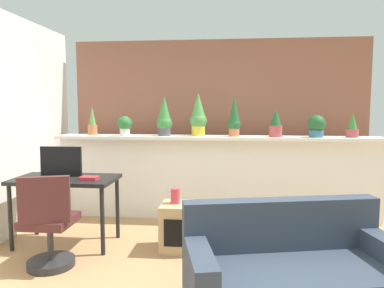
# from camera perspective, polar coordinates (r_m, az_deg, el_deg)

# --- Properties ---
(divider_wall) EXTENTS (4.31, 0.16, 1.09)m
(divider_wall) POSITION_cam_1_polar(r_m,az_deg,el_deg) (4.95, 3.81, -5.52)
(divider_wall) COLOR white
(divider_wall) RESTS_ON ground
(plant_shelf) EXTENTS (4.31, 0.39, 0.04)m
(plant_shelf) POSITION_cam_1_polar(r_m,az_deg,el_deg) (4.83, 3.84, 1.00)
(plant_shelf) COLOR white
(plant_shelf) RESTS_ON divider_wall
(brick_wall_behind) EXTENTS (4.31, 0.10, 2.50)m
(brick_wall_behind) POSITION_cam_1_polar(r_m,az_deg,el_deg) (5.45, 4.10, 3.00)
(brick_wall_behind) COLOR #935B47
(brick_wall_behind) RESTS_ON ground
(potted_plant_0) EXTENTS (0.13, 0.13, 0.39)m
(potted_plant_0) POSITION_cam_1_polar(r_m,az_deg,el_deg) (5.20, -15.38, 3.25)
(potted_plant_0) COLOR #C66B42
(potted_plant_0) RESTS_ON plant_shelf
(potted_plant_1) EXTENTS (0.19, 0.19, 0.26)m
(potted_plant_1) POSITION_cam_1_polar(r_m,az_deg,el_deg) (4.98, -10.54, 2.97)
(potted_plant_1) COLOR silver
(potted_plant_1) RESTS_ON plant_shelf
(potted_plant_2) EXTENTS (0.21, 0.21, 0.53)m
(potted_plant_2) POSITION_cam_1_polar(r_m,az_deg,el_deg) (4.89, -4.39, 4.19)
(potted_plant_2) COLOR #4C4C51
(potted_plant_2) RESTS_ON plant_shelf
(potted_plant_3) EXTENTS (0.23, 0.23, 0.58)m
(potted_plant_3) POSITION_cam_1_polar(r_m,az_deg,el_deg) (4.86, 0.99, 4.51)
(potted_plant_3) COLOR gold
(potted_plant_3) RESTS_ON plant_shelf
(potted_plant_4) EXTENTS (0.17, 0.17, 0.52)m
(potted_plant_4) POSITION_cam_1_polar(r_m,az_deg,el_deg) (4.82, 6.65, 4.06)
(potted_plant_4) COLOR #C66B42
(potted_plant_4) RESTS_ON plant_shelf
(potted_plant_5) EXTENTS (0.16, 0.16, 0.36)m
(potted_plant_5) POSITION_cam_1_polar(r_m,az_deg,el_deg) (4.81, 13.04, 3.13)
(potted_plant_5) COLOR #B7474C
(potted_plant_5) RESTS_ON plant_shelf
(potted_plant_6) EXTENTS (0.22, 0.22, 0.28)m
(potted_plant_6) POSITION_cam_1_polar(r_m,az_deg,el_deg) (4.91, 18.97, 2.73)
(potted_plant_6) COLOR #386B84
(potted_plant_6) RESTS_ON plant_shelf
(potted_plant_7) EXTENTS (0.15, 0.15, 0.32)m
(potted_plant_7) POSITION_cam_1_polar(r_m,az_deg,el_deg) (5.06, 23.91, 2.52)
(potted_plant_7) COLOR #B7474C
(potted_plant_7) RESTS_ON plant_shelf
(desk) EXTENTS (1.10, 0.60, 0.75)m
(desk) POSITION_cam_1_polar(r_m,az_deg,el_deg) (4.24, -19.26, -6.13)
(desk) COLOR black
(desk) RESTS_ON ground
(tv_monitor) EXTENTS (0.47, 0.04, 0.33)m
(tv_monitor) POSITION_cam_1_polar(r_m,az_deg,el_deg) (4.30, -19.88, -2.58)
(tv_monitor) COLOR black
(tv_monitor) RESTS_ON desk
(office_chair) EXTENTS (0.50, 0.50, 0.91)m
(office_chair) POSITION_cam_1_polar(r_m,az_deg,el_deg) (3.72, -21.61, -12.31)
(office_chair) COLOR #262628
(office_chair) RESTS_ON ground
(side_cube_shelf) EXTENTS (0.40, 0.41, 0.50)m
(side_cube_shelf) POSITION_cam_1_polar(r_m,az_deg,el_deg) (3.96, -1.87, -12.90)
(side_cube_shelf) COLOR tan
(side_cube_shelf) RESTS_ON ground
(vase_on_shelf) EXTENTS (0.10, 0.10, 0.16)m
(vase_on_shelf) POSITION_cam_1_polar(r_m,az_deg,el_deg) (3.89, -2.65, -8.15)
(vase_on_shelf) COLOR #CC3D47
(vase_on_shelf) RESTS_ON side_cube_shelf
(book_on_desk) EXTENTS (0.19, 0.13, 0.04)m
(book_on_desk) POSITION_cam_1_polar(r_m,az_deg,el_deg) (4.02, -15.90, -5.18)
(book_on_desk) COLOR #B22D33
(book_on_desk) RESTS_ON desk
(couch) EXTENTS (1.69, 1.09, 0.80)m
(couch) POSITION_cam_1_polar(r_m,az_deg,el_deg) (2.92, 15.53, -19.48)
(couch) COLOR #333D4C
(couch) RESTS_ON ground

